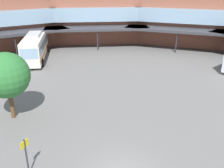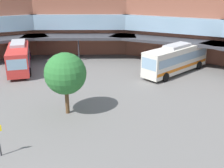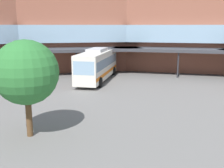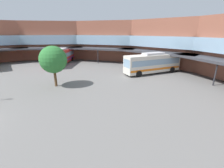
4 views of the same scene
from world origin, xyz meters
TOP-DOWN VIEW (x-y plane):
  - station_building at (0.00, 19.78)m, footprint 77.60×47.58m
  - bus_2 at (-3.61, 26.35)m, footprint 4.38×11.32m
  - bus_3 at (-21.84, 15.18)m, footprint 11.19×9.39m
  - plaza_tree at (-6.35, 9.35)m, footprint 3.73×3.73m

SIDE VIEW (x-z plane):
  - bus_3 at x=-21.84m, z-range 0.02..3.69m
  - bus_2 at x=-3.61m, z-range 0.02..3.85m
  - plaza_tree at x=-6.35m, z-range 0.97..6.67m
  - station_building at x=0.00m, z-range 0.02..10.09m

